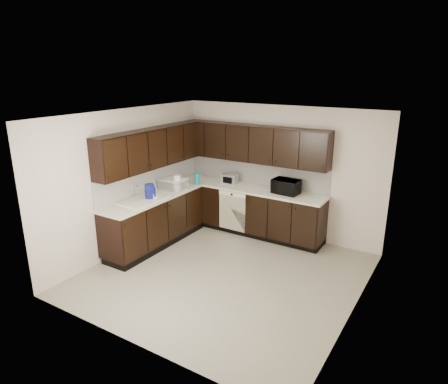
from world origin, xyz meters
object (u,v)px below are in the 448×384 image
at_px(sink, 142,204).
at_px(storage_bin, 173,184).
at_px(blue_pitcher, 150,192).
at_px(microwave, 286,187).
at_px(toaster_oven, 229,179).

bearing_deg(sink, storage_bin, 89.72).
height_order(storage_bin, blue_pitcher, blue_pitcher).
distance_m(sink, microwave, 2.60).
distance_m(microwave, toaster_oven, 1.23).
relative_size(toaster_oven, blue_pitcher, 1.15).
bearing_deg(microwave, storage_bin, -153.09).
bearing_deg(microwave, toaster_oven, -178.21).
height_order(sink, storage_bin, sink).
bearing_deg(storage_bin, microwave, 23.48).
relative_size(microwave, toaster_oven, 1.55).
distance_m(sink, storage_bin, 0.87).
distance_m(toaster_oven, storage_bin, 1.14).
height_order(toaster_oven, storage_bin, toaster_oven).
height_order(toaster_oven, blue_pitcher, blue_pitcher).
bearing_deg(microwave, blue_pitcher, -137.18).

